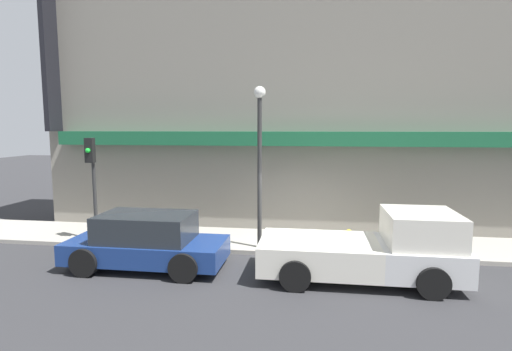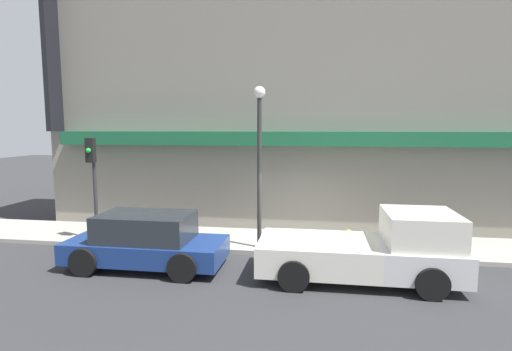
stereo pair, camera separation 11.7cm
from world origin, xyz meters
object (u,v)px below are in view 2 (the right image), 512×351
Objects in this scene: pickup_truck at (372,250)px; traffic_light at (93,170)px; parked_car at (146,241)px; street_lamp at (259,147)px; fire_hydrant at (348,240)px.

traffic_light reaches higher than pickup_truck.
parked_car is 4.32m from street_lamp.
pickup_truck is 6.09m from parked_car.
pickup_truck is 1.01× the size of street_lamp.
pickup_truck is 4.49m from street_lamp.
traffic_light reaches higher than parked_car.
parked_car is 3.64m from traffic_light.
pickup_truck is at bearing -0.69° from parked_car.
street_lamp is 1.46× the size of traffic_light.
street_lamp is (-2.76, -0.17, 2.85)m from fire_hydrant.
fire_hydrant is 8.53m from traffic_light.
traffic_light is (-2.62, 1.83, 1.75)m from parked_car.
pickup_truck is 7.97× the size of fire_hydrant.
fire_hydrant is (5.66, 2.10, -0.30)m from parked_car.
parked_car is at bearing -35.03° from traffic_light.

